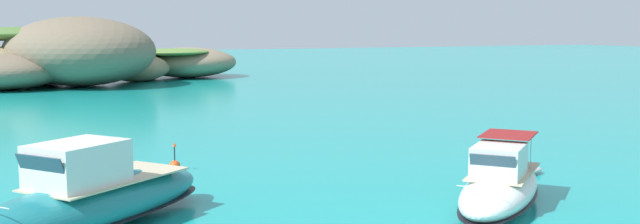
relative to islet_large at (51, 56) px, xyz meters
The scene contains 6 objects.
islet_large is the anchor object (origin of this frame).
islet_small 17.87m from the islet_large, 23.42° to the left, with size 22.11×18.01×4.34m.
motorboat_white 71.04m from the islet_large, 79.58° to the right, with size 8.58×7.94×2.82m.
motorboat_teal 66.28m from the islet_large, 92.19° to the right, with size 10.87×9.42×3.27m.
dinghy_tender 67.60m from the islet_large, 74.67° to the right, with size 2.82×1.20×0.58m.
channel_buoy 57.29m from the islet_large, 87.48° to the right, with size 0.56×0.56×1.48m.
Camera 1 is at (-15.01, -17.69, 7.29)m, focal length 39.28 mm.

